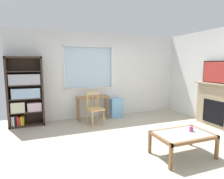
# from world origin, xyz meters

# --- Properties ---
(ground) EXTENTS (6.31, 5.69, 0.02)m
(ground) POSITION_xyz_m (0.00, 0.00, -0.01)
(ground) COLOR #B2A893
(wall_back_with_window) EXTENTS (5.31, 0.15, 2.60)m
(wall_back_with_window) POSITION_xyz_m (0.05, 2.35, 1.27)
(wall_back_with_window) COLOR silver
(wall_back_with_window) RESTS_ON ground
(bookshelf) EXTENTS (0.90, 0.38, 1.86)m
(bookshelf) POSITION_xyz_m (-2.17, 2.11, 0.89)
(bookshelf) COLOR #38281E
(bookshelf) RESTS_ON ground
(desk_under_window) EXTENTS (0.97, 0.39, 0.71)m
(desk_under_window) POSITION_xyz_m (-0.34, 2.00, 0.58)
(desk_under_window) COLOR olive
(desk_under_window) RESTS_ON ground
(wooden_chair) EXTENTS (0.49, 0.48, 0.90)m
(wooden_chair) POSITION_xyz_m (-0.42, 1.48, 0.46)
(wooden_chair) COLOR tan
(wooden_chair) RESTS_ON ground
(plastic_drawer_unit) EXTENTS (0.35, 0.40, 0.60)m
(plastic_drawer_unit) POSITION_xyz_m (0.40, 2.05, 0.30)
(plastic_drawer_unit) COLOR #72ADDB
(plastic_drawer_unit) RESTS_ON ground
(fireplace) EXTENTS (0.26, 1.27, 1.16)m
(fireplace) POSITION_xyz_m (2.56, 0.22, 0.58)
(fireplace) COLOR tan
(fireplace) RESTS_ON ground
(tv) EXTENTS (0.06, 0.94, 0.59)m
(tv) POSITION_xyz_m (2.54, 0.22, 1.46)
(tv) COLOR black
(tv) RESTS_ON fireplace
(coffee_table) EXTENTS (1.03, 0.67, 0.43)m
(coffee_table) POSITION_xyz_m (0.59, -0.79, 0.37)
(coffee_table) COLOR #8C9E99
(coffee_table) RESTS_ON ground
(sippy_cup) EXTENTS (0.07, 0.07, 0.09)m
(sippy_cup) POSITION_xyz_m (0.81, -0.76, 0.48)
(sippy_cup) COLOR #DB3D84
(sippy_cup) RESTS_ON coffee_table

